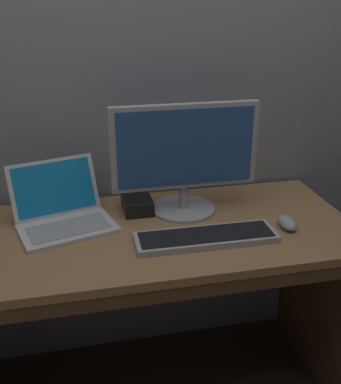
{
  "coord_description": "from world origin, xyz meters",
  "views": [
    {
      "loc": [
        -0.27,
        -1.46,
        1.57
      ],
      "look_at": [
        0.05,
        0.0,
        0.92
      ],
      "focal_mm": 43.66,
      "sensor_mm": 36.0,
      "label": 1
    }
  ],
  "objects_px": {
    "wired_keyboard": "(206,237)",
    "computer_mouse": "(287,223)",
    "external_monitor": "(185,155)",
    "external_drive_box": "(137,204)",
    "laptop_white": "(63,215)"
  },
  "relations": [
    {
      "from": "laptop_white",
      "to": "external_drive_box",
      "type": "bearing_deg",
      "value": 14.92
    },
    {
      "from": "laptop_white",
      "to": "external_drive_box",
      "type": "xyz_separation_m",
      "value": [
        0.28,
        0.07,
        -0.02
      ]
    },
    {
      "from": "laptop_white",
      "to": "computer_mouse",
      "type": "height_order",
      "value": "laptop_white"
    },
    {
      "from": "external_monitor",
      "to": "external_drive_box",
      "type": "distance_m",
      "value": 0.27
    },
    {
      "from": "wired_keyboard",
      "to": "computer_mouse",
      "type": "distance_m",
      "value": 0.31
    },
    {
      "from": "laptop_white",
      "to": "external_monitor",
      "type": "height_order",
      "value": "external_monitor"
    },
    {
      "from": "wired_keyboard",
      "to": "computer_mouse",
      "type": "relative_size",
      "value": 4.75
    },
    {
      "from": "external_monitor",
      "to": "external_drive_box",
      "type": "relative_size",
      "value": 3.52
    },
    {
      "from": "external_monitor",
      "to": "wired_keyboard",
      "type": "xyz_separation_m",
      "value": [
        0.02,
        -0.24,
        -0.22
      ]
    },
    {
      "from": "wired_keyboard",
      "to": "external_drive_box",
      "type": "relative_size",
      "value": 3.14
    },
    {
      "from": "laptop_white",
      "to": "computer_mouse",
      "type": "xyz_separation_m",
      "value": [
        0.78,
        -0.19,
        -0.02
      ]
    },
    {
      "from": "computer_mouse",
      "to": "external_drive_box",
      "type": "bearing_deg",
      "value": 155.09
    },
    {
      "from": "external_monitor",
      "to": "external_drive_box",
      "type": "bearing_deg",
      "value": 163.41
    },
    {
      "from": "external_monitor",
      "to": "computer_mouse",
      "type": "relative_size",
      "value": 5.32
    },
    {
      "from": "external_drive_box",
      "to": "computer_mouse",
      "type": "bearing_deg",
      "value": -27.57
    }
  ]
}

